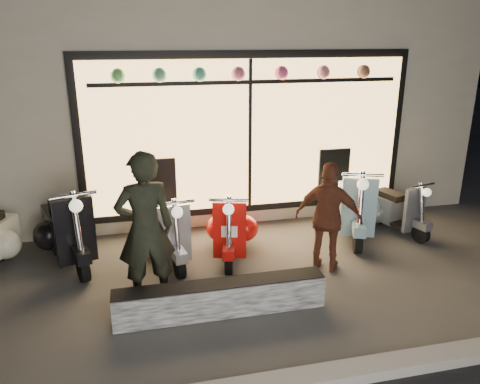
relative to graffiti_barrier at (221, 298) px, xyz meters
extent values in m
plane|color=#383533|center=(0.19, 0.65, -0.20)|extent=(40.00, 40.00, 0.00)
cube|color=beige|center=(0.19, 5.65, 1.80)|extent=(10.00, 6.00, 4.00)
cube|color=black|center=(0.99, 2.63, 1.35)|extent=(5.45, 0.06, 2.65)
cube|color=#FFBF6B|center=(0.99, 2.59, 1.35)|extent=(5.20, 0.04, 2.40)
cube|color=black|center=(0.99, 2.55, 2.20)|extent=(4.90, 0.06, 0.06)
cube|color=black|center=(0.00, 0.00, 0.00)|extent=(2.45, 0.28, 0.40)
cylinder|color=black|center=(-0.38, 0.96, -0.03)|extent=(0.15, 0.35, 0.34)
cylinder|color=black|center=(-0.54, 1.93, -0.03)|extent=(0.17, 0.35, 0.34)
cube|color=silver|center=(-0.41, 1.16, 0.35)|extent=(0.46, 0.14, 0.81)
cube|color=silver|center=(-0.53, 1.84, 0.18)|extent=(0.53, 0.75, 0.46)
cube|color=black|center=(-0.51, 1.74, 0.45)|extent=(0.37, 0.59, 0.12)
sphere|color=#FFF2CC|center=(-0.38, 0.95, 0.74)|extent=(0.17, 0.17, 0.15)
cylinder|color=black|center=(0.29, 0.91, -0.03)|extent=(0.18, 0.35, 0.34)
cylinder|color=black|center=(0.54, 1.87, -0.03)|extent=(0.20, 0.36, 0.34)
cube|color=red|center=(0.34, 1.11, 0.36)|extent=(0.46, 0.19, 0.82)
cube|color=red|center=(0.52, 1.77, 0.18)|extent=(0.58, 0.78, 0.46)
cube|color=black|center=(0.49, 1.68, 0.46)|extent=(0.41, 0.61, 0.12)
sphere|color=#FFF2CC|center=(0.28, 0.90, 0.74)|extent=(0.18, 0.18, 0.15)
cylinder|color=black|center=(-1.62, 1.16, -0.01)|extent=(0.23, 0.40, 0.38)
cylinder|color=black|center=(-1.97, 2.22, -0.01)|extent=(0.25, 0.40, 0.38)
cube|color=black|center=(-1.69, 1.38, 0.42)|extent=(0.51, 0.24, 0.92)
cube|color=black|center=(-1.94, 2.11, 0.22)|extent=(0.69, 0.89, 0.51)
cube|color=black|center=(-1.90, 2.01, 0.54)|extent=(0.49, 0.69, 0.13)
sphere|color=#FFF2CC|center=(-1.62, 1.15, 0.86)|extent=(0.21, 0.21, 0.17)
cylinder|color=black|center=(2.29, 1.13, -0.01)|extent=(0.24, 0.40, 0.38)
cylinder|color=black|center=(2.70, 2.18, -0.01)|extent=(0.27, 0.41, 0.38)
cube|color=#80A9B5|center=(2.38, 1.35, 0.43)|extent=(0.51, 0.26, 0.93)
cube|color=#80A9B5|center=(2.66, 2.08, 0.23)|extent=(0.73, 0.91, 0.52)
cube|color=black|center=(2.62, 1.97, 0.55)|extent=(0.52, 0.71, 0.14)
sphere|color=#FFF2CC|center=(2.29, 1.12, 0.88)|extent=(0.22, 0.22, 0.17)
cylinder|color=black|center=(3.42, 1.23, -0.05)|extent=(0.16, 0.31, 0.30)
cylinder|color=black|center=(3.19, 2.08, -0.05)|extent=(0.18, 0.32, 0.30)
cube|color=slate|center=(3.37, 1.41, 0.29)|extent=(0.41, 0.17, 0.72)
cube|color=slate|center=(3.21, 2.00, 0.13)|extent=(0.52, 0.69, 0.40)
cube|color=black|center=(3.23, 1.91, 0.38)|extent=(0.37, 0.54, 0.11)
sphere|color=#FFF2CC|center=(3.42, 1.23, 0.63)|extent=(0.16, 0.16, 0.13)
imported|color=black|center=(-0.79, 0.49, 0.74)|extent=(0.74, 0.54, 1.88)
imported|color=brown|center=(1.62, 0.75, 0.57)|extent=(0.96, 0.79, 1.53)
camera|label=1|loc=(-0.86, -4.67, 2.88)|focal=35.00mm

